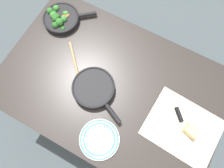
{
  "coord_description": "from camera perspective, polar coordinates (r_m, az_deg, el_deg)",
  "views": [
    {
      "loc": [
        0.16,
        -0.3,
        1.89
      ],
      "look_at": [
        0.0,
        0.0,
        0.78
      ],
      "focal_mm": 32.0,
      "sensor_mm": 36.0,
      "label": 1
    }
  ],
  "objects": [
    {
      "name": "parchment_sheet",
      "position": [
        1.2,
        19.59,
        -11.63
      ],
      "size": [
        0.41,
        0.34,
        0.0
      ],
      "color": "beige",
      "rests_on": "dining_table_red"
    },
    {
      "name": "dinner_plate_stack",
      "position": [
        1.12,
        -3.63,
        -15.48
      ],
      "size": [
        0.22,
        0.22,
        0.03
      ],
      "color": "white",
      "rests_on": "dining_table_red"
    },
    {
      "name": "grater_knife",
      "position": [
        1.19,
        19.22,
        -10.02
      ],
      "size": [
        0.18,
        0.19,
        0.02
      ],
      "rotation": [
        0.0,
        0.0,
        5.48
      ],
      "color": "silver",
      "rests_on": "dining_table_red"
    },
    {
      "name": "ground_plane",
      "position": [
        1.92,
        0.0,
        -6.95
      ],
      "size": [
        14.0,
        14.0,
        0.0
      ],
      "primitive_type": "plane",
      "color": "#424C51"
    },
    {
      "name": "wooden_spoon",
      "position": [
        1.21,
        -9.76,
        2.75
      ],
      "size": [
        0.27,
        0.28,
        0.02
      ],
      "rotation": [
        0.0,
        0.0,
        5.48
      ],
      "color": "tan",
      "rests_on": "dining_table_red"
    },
    {
      "name": "skillet_broccoli",
      "position": [
        1.39,
        -14.39,
        17.71
      ],
      "size": [
        0.3,
        0.27,
        0.08
      ],
      "rotation": [
        0.0,
        0.0,
        0.68
      ],
      "color": "black",
      "rests_on": "dining_table_red"
    },
    {
      "name": "dining_table_red",
      "position": [
        1.26,
        0.0,
        -1.37
      ],
      "size": [
        1.33,
        0.87,
        0.76
      ],
      "color": "#2D2826",
      "rests_on": "ground_plane"
    },
    {
      "name": "skillet_eggs",
      "position": [
        1.15,
        -5.19,
        -1.27
      ],
      "size": [
        0.35,
        0.25,
        0.05
      ],
      "rotation": [
        0.0,
        0.0,
        5.85
      ],
      "color": "black",
      "rests_on": "dining_table_red"
    },
    {
      "name": "cheese_block",
      "position": [
        1.18,
        21.64,
        -12.36
      ],
      "size": [
        0.08,
        0.07,
        0.05
      ],
      "color": "#EFD67A",
      "rests_on": "dining_table_red"
    }
  ]
}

